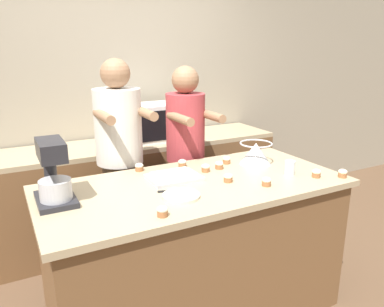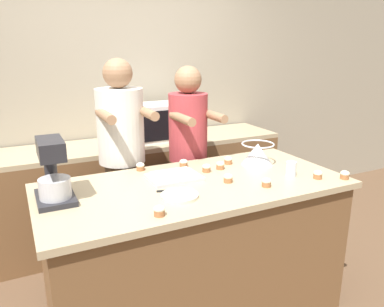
% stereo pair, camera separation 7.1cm
% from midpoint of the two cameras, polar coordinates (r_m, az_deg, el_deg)
% --- Properties ---
extents(back_wall, '(10.00, 0.06, 2.70)m').
position_cam_midpoint_polar(back_wall, '(3.70, -11.96, 9.32)').
color(back_wall, gray).
rests_on(back_wall, ground_plane).
extents(island_counter, '(1.92, 0.89, 0.94)m').
position_cam_midpoint_polar(island_counter, '(2.55, -0.34, -14.38)').
color(island_counter, brown).
rests_on(island_counter, ground_plane).
extents(back_counter, '(2.80, 0.60, 0.92)m').
position_cam_midpoint_polar(back_counter, '(3.59, -9.56, -5.45)').
color(back_counter, brown).
rests_on(back_counter, ground_plane).
extents(person_left, '(0.35, 0.51, 1.68)m').
position_cam_midpoint_polar(person_left, '(2.84, -11.52, -2.24)').
color(person_left, brown).
rests_on(person_left, ground_plane).
extents(person_right, '(0.32, 0.49, 1.62)m').
position_cam_midpoint_polar(person_right, '(3.03, -1.62, -1.20)').
color(person_right, '#33384C').
rests_on(person_right, ground_plane).
extents(stand_mixer, '(0.20, 0.30, 0.35)m').
position_cam_midpoint_polar(stand_mixer, '(2.16, -21.26, -3.14)').
color(stand_mixer, '#232328').
rests_on(stand_mixer, island_counter).
extents(mixing_bowl, '(0.24, 0.24, 0.16)m').
position_cam_midpoint_polar(mixing_bowl, '(2.73, 8.93, 0.12)').
color(mixing_bowl, '#BCBCC1').
rests_on(mixing_bowl, island_counter).
extents(baking_tray, '(0.33, 0.24, 0.04)m').
position_cam_midpoint_polar(baking_tray, '(2.41, -3.61, -3.55)').
color(baking_tray, '#BCBCC1').
rests_on(baking_tray, island_counter).
extents(microwave_oven, '(0.53, 0.37, 0.33)m').
position_cam_midpoint_polar(microwave_oven, '(3.49, -6.43, 4.79)').
color(microwave_oven, silver).
rests_on(microwave_oven, back_counter).
extents(drinking_glass, '(0.07, 0.07, 0.10)m').
position_cam_midpoint_polar(drinking_glass, '(2.55, 13.91, -2.14)').
color(drinking_glass, silver).
rests_on(drinking_glass, island_counter).
extents(small_plate, '(0.21, 0.21, 0.02)m').
position_cam_midpoint_polar(small_plate, '(2.13, -2.63, -6.46)').
color(small_plate, beige).
rests_on(small_plate, island_counter).
extents(knife, '(0.22, 0.08, 0.01)m').
position_cam_midpoint_polar(knife, '(2.22, -3.74, -5.69)').
color(knife, '#BCBCC1').
rests_on(knife, island_counter).
extents(cupcake_0, '(0.06, 0.06, 0.06)m').
position_cam_midpoint_polar(cupcake_0, '(2.54, 1.28, -2.21)').
color(cupcake_0, '#9E6038').
rests_on(cupcake_0, island_counter).
extents(cupcake_1, '(0.06, 0.06, 0.06)m').
position_cam_midpoint_polar(cupcake_1, '(2.59, -8.83, -2.05)').
color(cupcake_1, '#9E6038').
rests_on(cupcake_1, island_counter).
extents(cupcake_2, '(0.06, 0.06, 0.06)m').
position_cam_midpoint_polar(cupcake_2, '(1.90, -5.60, -8.74)').
color(cupcake_2, '#9E6038').
rests_on(cupcake_2, island_counter).
extents(cupcake_3, '(0.06, 0.06, 0.06)m').
position_cam_midpoint_polar(cupcake_3, '(2.36, 4.67, -3.71)').
color(cupcake_3, '#9E6038').
rests_on(cupcake_3, island_counter).
extents(cupcake_4, '(0.06, 0.06, 0.06)m').
position_cam_midpoint_polar(cupcake_4, '(2.56, 17.66, -2.88)').
color(cupcake_4, '#9E6038').
rests_on(cupcake_4, island_counter).
extents(cupcake_5, '(0.06, 0.06, 0.06)m').
position_cam_midpoint_polar(cupcake_5, '(2.61, 3.38, -1.76)').
color(cupcake_5, '#9E6038').
rests_on(cupcake_5, island_counter).
extents(cupcake_6, '(0.06, 0.06, 0.06)m').
position_cam_midpoint_polar(cupcake_6, '(2.72, 4.55, -0.99)').
color(cupcake_6, '#9E6038').
rests_on(cupcake_6, island_counter).
extents(cupcake_7, '(0.06, 0.06, 0.06)m').
position_cam_midpoint_polar(cupcake_7, '(2.61, 21.26, -2.82)').
color(cupcake_7, '#9E6038').
rests_on(cupcake_7, island_counter).
extents(cupcake_8, '(0.06, 0.06, 0.06)m').
position_cam_midpoint_polar(cupcake_8, '(2.33, 10.42, -4.23)').
color(cupcake_8, '#9E6038').
rests_on(cupcake_8, island_counter).
extents(cupcake_9, '(0.06, 0.06, 0.06)m').
position_cam_midpoint_polar(cupcake_9, '(2.64, -2.26, -1.48)').
color(cupcake_9, '#9E6038').
rests_on(cupcake_9, island_counter).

